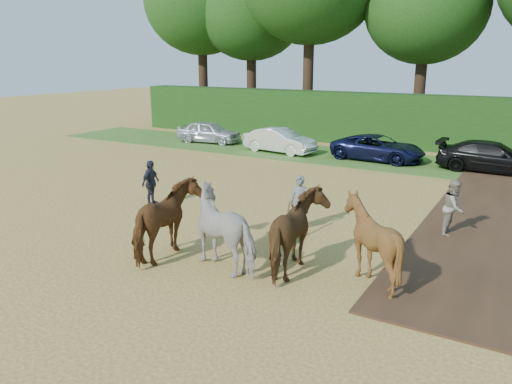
# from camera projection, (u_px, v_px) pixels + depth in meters

# --- Properties ---
(ground) EXTENTS (120.00, 120.00, 0.00)m
(ground) POSITION_uv_depth(u_px,v_px,m) (405.00, 292.00, 10.90)
(ground) COLOR gold
(ground) RESTS_ON ground
(earth_strip) EXTENTS (4.50, 17.00, 0.05)m
(earth_strip) POSITION_uv_depth(u_px,v_px,m) (507.00, 217.00, 16.00)
(earth_strip) COLOR #472D1C
(earth_strip) RESTS_ON ground
(grass_verge) EXTENTS (50.00, 5.00, 0.03)m
(grass_verge) POSITION_uv_depth(u_px,v_px,m) (483.00, 171.00, 22.57)
(grass_verge) COLOR #38601E
(grass_verge) RESTS_ON ground
(hedgerow) EXTENTS (46.00, 1.60, 3.00)m
(hedgerow) POSITION_uv_depth(u_px,v_px,m) (497.00, 127.00, 25.94)
(hedgerow) COLOR #14380F
(hedgerow) RESTS_ON ground
(spectator_near) EXTENTS (0.69, 0.84, 1.62)m
(spectator_near) POSITION_uv_depth(u_px,v_px,m) (454.00, 207.00, 14.30)
(spectator_near) COLOR beige
(spectator_near) RESTS_ON ground
(spectator_far) EXTENTS (0.50, 0.97, 1.58)m
(spectator_far) POSITION_uv_depth(u_px,v_px,m) (151.00, 183.00, 17.21)
(spectator_far) COLOR #252631
(spectator_far) RESTS_ON ground
(plough_team) EXTENTS (6.51, 5.17, 1.95)m
(plough_team) POSITION_uv_depth(u_px,v_px,m) (265.00, 230.00, 11.96)
(plough_team) COLOR brown
(plough_team) RESTS_ON ground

